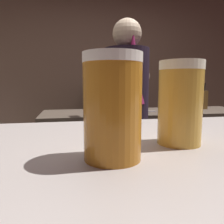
# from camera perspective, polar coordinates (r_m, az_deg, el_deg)

# --- Properties ---
(wall_back) EXTENTS (5.20, 0.10, 2.70)m
(wall_back) POSITION_cam_1_polar(r_m,az_deg,el_deg) (3.62, -4.14, 10.43)
(wall_back) COLOR brown
(wall_back) RESTS_ON ground
(prep_counter) EXTENTS (2.10, 0.60, 0.88)m
(prep_counter) POSITION_cam_1_polar(r_m,az_deg,el_deg) (2.36, 8.98, -10.45)
(prep_counter) COLOR #493D32
(prep_counter) RESTS_ON ground
(back_shelf) EXTENTS (0.82, 0.36, 1.08)m
(back_shelf) POSITION_cam_1_polar(r_m,az_deg,el_deg) (3.43, 0.14, -2.95)
(back_shelf) COLOR #3A3743
(back_shelf) RESTS_ON ground
(bartender) EXTENTS (0.48, 0.54, 1.65)m
(bartender) POSITION_cam_1_polar(r_m,az_deg,el_deg) (1.72, 3.88, 0.45)
(bartender) COLOR #2C3630
(bartender) RESTS_ON ground
(knife_block) EXTENTS (0.10, 0.08, 0.29)m
(knife_block) POSITION_cam_1_polar(r_m,az_deg,el_deg) (2.61, 22.31, 3.08)
(knife_block) COLOR olive
(knife_block) RESTS_ON prep_counter
(mixing_bowl) EXTENTS (0.20, 0.20, 0.06)m
(mixing_bowl) POSITION_cam_1_polar(r_m,az_deg,el_deg) (2.22, -2.27, 0.91)
(mixing_bowl) COLOR #456995
(mixing_bowl) RESTS_ON prep_counter
(chefs_knife) EXTENTS (0.24, 0.04, 0.01)m
(chefs_knife) POSITION_cam_1_polar(r_m,az_deg,el_deg) (2.20, 8.24, 0.14)
(chefs_knife) COLOR silver
(chefs_knife) RESTS_ON prep_counter
(pint_glass_near) EXTENTS (0.08, 0.08, 0.14)m
(pint_glass_near) POSITION_cam_1_polar(r_m,az_deg,el_deg) (0.40, 17.31, 2.26)
(pint_glass_near) COLOR gold
(pint_glass_near) RESTS_ON bar_counter
(pint_glass_far) EXTENTS (0.08, 0.08, 0.15)m
(pint_glass_far) POSITION_cam_1_polar(r_m,az_deg,el_deg) (0.30, 0.14, 1.24)
(pint_glass_far) COLOR #B16B1D
(pint_glass_far) RESTS_ON bar_counter
(bottle_soy) EXTENTS (0.06, 0.06, 0.23)m
(bottle_soy) POSITION_cam_1_polar(r_m,az_deg,el_deg) (3.54, 5.20, 7.60)
(bottle_soy) COLOR #365399
(bottle_soy) RESTS_ON back_shelf
(bottle_olive_oil) EXTENTS (0.07, 0.07, 0.25)m
(bottle_olive_oil) POSITION_cam_1_polar(r_m,az_deg,el_deg) (3.37, -4.25, 7.78)
(bottle_olive_oil) COLOR #4F852A
(bottle_olive_oil) RESTS_ON back_shelf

